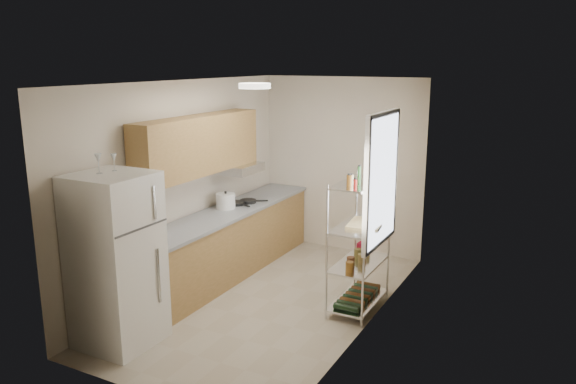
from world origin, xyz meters
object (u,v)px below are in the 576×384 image
object	(u,v)px
frying_pan_large	(236,203)
cutting_board	(366,224)
refrigerator	(116,260)
espresso_machine	(377,210)
rice_cooker	(226,201)

from	to	relation	value
frying_pan_large	cutting_board	world-z (taller)	cutting_board
refrigerator	espresso_machine	world-z (taller)	refrigerator
refrigerator	rice_cooker	bearing A→B (deg)	93.16
cutting_board	espresso_machine	size ratio (longest dim) A/B	1.72
frying_pan_large	cutting_board	size ratio (longest dim) A/B	0.50
refrigerator	rice_cooker	world-z (taller)	refrigerator
frying_pan_large	cutting_board	xyz separation A→B (m)	(2.04, -0.45, 0.11)
refrigerator	frying_pan_large	size ratio (longest dim) A/B	7.59
frying_pan_large	espresso_machine	world-z (taller)	espresso_machine
cutting_board	espresso_machine	xyz separation A→B (m)	(0.06, 0.20, 0.12)
frying_pan_large	refrigerator	bearing A→B (deg)	-71.33
rice_cooker	frying_pan_large	world-z (taller)	rice_cooker
rice_cooker	espresso_machine	xyz separation A→B (m)	(2.11, -0.03, 0.15)
cutting_board	espresso_machine	distance (m)	0.24
rice_cooker	cutting_board	bearing A→B (deg)	-6.24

